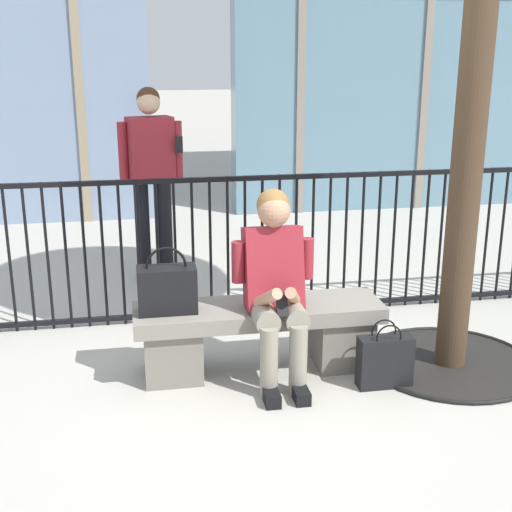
# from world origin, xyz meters

# --- Properties ---
(ground_plane) EXTENTS (60.00, 60.00, 0.00)m
(ground_plane) POSITION_xyz_m (0.00, 0.00, 0.00)
(ground_plane) COLOR #B2ADA3
(stone_bench) EXTENTS (1.60, 0.44, 0.45)m
(stone_bench) POSITION_xyz_m (0.00, 0.00, 0.27)
(stone_bench) COLOR gray
(stone_bench) RESTS_ON ground
(seated_person_with_phone) EXTENTS (0.52, 0.66, 1.21)m
(seated_person_with_phone) POSITION_xyz_m (0.08, -0.13, 0.65)
(seated_person_with_phone) COLOR gray
(seated_person_with_phone) RESTS_ON ground
(handbag_on_bench) EXTENTS (0.36, 0.18, 0.42)m
(handbag_on_bench) POSITION_xyz_m (-0.58, -0.01, 0.60)
(handbag_on_bench) COLOR black
(handbag_on_bench) RESTS_ON stone_bench
(shopping_bag) EXTENTS (0.34, 0.13, 0.43)m
(shopping_bag) POSITION_xyz_m (0.73, -0.37, 0.17)
(shopping_bag) COLOR black
(shopping_bag) RESTS_ON ground
(bystander_at_railing) EXTENTS (0.55, 0.32, 1.71)m
(bystander_at_railing) POSITION_xyz_m (-0.59, 2.00, 1.00)
(bystander_at_railing) COLOR black
(bystander_at_railing) RESTS_ON ground
(plaza_railing) EXTENTS (10.01, 0.04, 1.12)m
(plaza_railing) POSITION_xyz_m (0.00, 0.95, 0.56)
(plaza_railing) COLOR black
(plaza_railing) RESTS_ON ground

